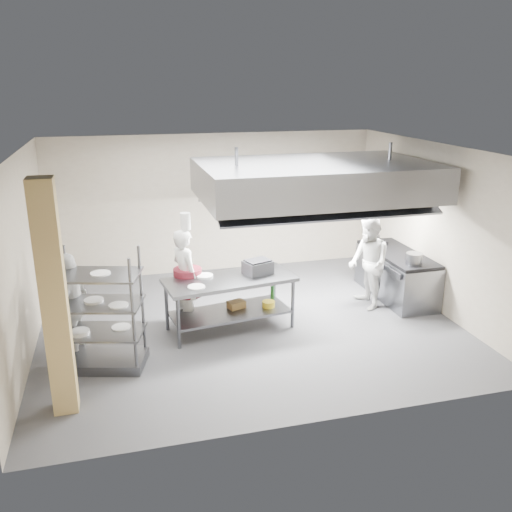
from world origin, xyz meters
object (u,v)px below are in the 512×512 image
object	(u,v)px
island	(230,304)
stockpot	(414,259)
cooking_range	(396,276)
chef_plating	(72,306)
griddle	(258,267)
chef_head	(185,278)
chef_line	(368,263)
pass_rack	(100,310)

from	to	relation	value
island	stockpot	world-z (taller)	stockpot
cooking_range	stockpot	size ratio (longest dim) A/B	6.89
chef_plating	stockpot	bearing A→B (deg)	111.98
island	griddle	bearing A→B (deg)	4.24
chef_head	chef_line	xyz separation A→B (m)	(3.35, -0.09, 0.00)
chef_head	chef_plating	world-z (taller)	chef_head
stockpot	chef_head	bearing A→B (deg)	173.62
chef_plating	stockpot	xyz separation A→B (m)	(5.86, 0.24, 0.17)
pass_rack	cooking_range	distance (m)	5.69
island	chef_head	bearing A→B (deg)	143.66
pass_rack	chef_plating	bearing A→B (deg)	149.45
chef_line	chef_plating	size ratio (longest dim) A/B	1.04
chef_plating	chef_line	bearing A→B (deg)	116.34
island	griddle	distance (m)	0.77
pass_rack	cooking_range	size ratio (longest dim) A/B	0.89
griddle	stockpot	size ratio (longest dim) A/B	1.54
chef_line	stockpot	bearing A→B (deg)	65.45
pass_rack	stockpot	distance (m)	5.48
pass_rack	stockpot	world-z (taller)	pass_rack
chef_head	pass_rack	bearing A→B (deg)	105.99
stockpot	chef_plating	bearing A→B (deg)	-177.66
chef_head	chef_line	world-z (taller)	chef_line
pass_rack	stockpot	xyz separation A→B (m)	(5.44, 0.67, 0.11)
cooking_range	griddle	distance (m)	3.02
cooking_range	stockpot	distance (m)	0.90
island	cooking_range	distance (m)	3.49
stockpot	island	bearing A→B (deg)	178.50
pass_rack	griddle	distance (m)	2.73
chef_head	griddle	xyz separation A→B (m)	(1.21, -0.25, 0.16)
cooking_range	island	bearing A→B (deg)	-170.06
chef_plating	island	bearing A→B (deg)	117.14
island	griddle	xyz separation A→B (m)	(0.52, 0.12, 0.56)
island	pass_rack	world-z (taller)	pass_rack
island	chef_head	distance (m)	0.88
chef_head	stockpot	size ratio (longest dim) A/B	5.90
cooking_range	chef_line	xyz separation A→B (m)	(-0.77, -0.32, 0.44)
pass_rack	stockpot	bearing A→B (deg)	22.37
chef_line	chef_plating	xyz separation A→B (m)	(-5.15, -0.60, -0.03)
chef_line	griddle	distance (m)	2.16
pass_rack	griddle	size ratio (longest dim) A/B	3.98
pass_rack	cooking_range	xyz separation A→B (m)	(5.50, 1.36, -0.47)
cooking_range	chef_head	world-z (taller)	chef_head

